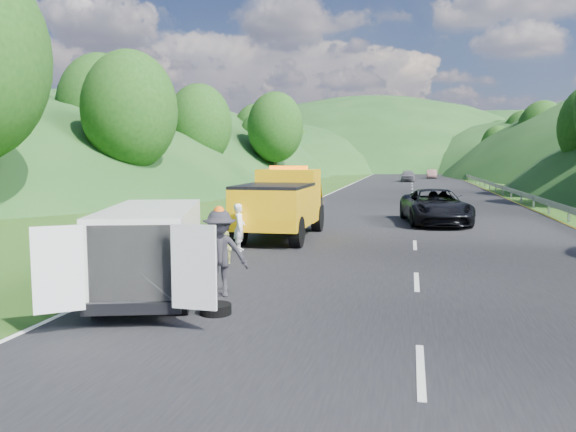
% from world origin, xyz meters
% --- Properties ---
extents(ground, '(320.00, 320.00, 0.00)m').
position_xyz_m(ground, '(0.00, 0.00, 0.00)').
color(ground, '#38661E').
rests_on(ground, ground).
extents(road_surface, '(14.00, 200.00, 0.02)m').
position_xyz_m(road_surface, '(3.00, 40.00, 0.01)').
color(road_surface, black).
rests_on(road_surface, ground).
extents(guardrail, '(0.06, 140.00, 1.52)m').
position_xyz_m(guardrail, '(10.30, 52.50, 0.00)').
color(guardrail, gray).
rests_on(guardrail, ground).
extents(tree_line_left, '(14.00, 140.00, 14.00)m').
position_xyz_m(tree_line_left, '(-19.00, 60.00, 0.00)').
color(tree_line_left, '#285619').
rests_on(tree_line_left, ground).
extents(tree_line_right, '(14.00, 140.00, 14.00)m').
position_xyz_m(tree_line_right, '(23.00, 60.00, 0.00)').
color(tree_line_right, '#285619').
rests_on(tree_line_right, ground).
extents(hills_backdrop, '(201.00, 288.60, 44.00)m').
position_xyz_m(hills_backdrop, '(6.50, 134.70, 0.00)').
color(hills_backdrop, '#2D5B23').
rests_on(hills_backdrop, ground).
extents(tow_truck, '(2.47, 6.47, 2.78)m').
position_xyz_m(tow_truck, '(-2.04, 4.91, 1.36)').
color(tow_truck, black).
rests_on(tow_truck, ground).
extents(white_van, '(4.00, 6.15, 2.02)m').
position_xyz_m(white_van, '(-2.83, -4.67, 1.14)').
color(white_van, black).
rests_on(white_van, ground).
extents(woman, '(0.49, 0.63, 1.57)m').
position_xyz_m(woman, '(-2.71, 1.52, 0.00)').
color(woman, white).
rests_on(woman, ground).
extents(child, '(0.58, 0.59, 0.96)m').
position_xyz_m(child, '(-2.42, -0.73, 0.00)').
color(child, '#C7C96B').
rests_on(child, ground).
extents(worker, '(1.43, 1.13, 1.94)m').
position_xyz_m(worker, '(-1.32, -4.43, 0.00)').
color(worker, black).
rests_on(worker, ground).
extents(suitcase, '(0.37, 0.24, 0.56)m').
position_xyz_m(suitcase, '(-5.04, -0.56, 0.28)').
color(suitcase, '#4D4F3B').
rests_on(suitcase, ground).
extents(spare_tire, '(0.63, 0.63, 0.20)m').
position_xyz_m(spare_tire, '(-0.94, -5.82, 0.00)').
color(spare_tire, black).
rests_on(spare_tire, ground).
extents(passing_suv, '(3.45, 6.13, 1.62)m').
position_xyz_m(passing_suv, '(3.95, 10.80, 0.00)').
color(passing_suv, black).
rests_on(passing_suv, ground).
extents(dist_car_a, '(1.77, 4.41, 1.50)m').
position_xyz_m(dist_car_a, '(2.46, 57.12, 0.00)').
color(dist_car_a, '#545359').
rests_on(dist_car_a, ground).
extents(dist_car_b, '(1.38, 3.96, 1.30)m').
position_xyz_m(dist_car_b, '(5.83, 69.18, 0.00)').
color(dist_car_b, '#825857').
rests_on(dist_car_b, ground).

